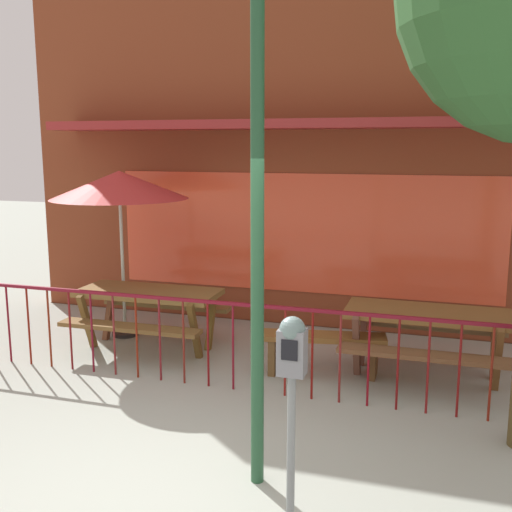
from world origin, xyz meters
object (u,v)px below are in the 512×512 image
(patio_bench, at_px, (324,345))
(patio_umbrella, at_px, (119,186))
(parking_meter_near, at_px, (292,367))
(picnic_table_right, at_px, (427,325))
(picnic_table_left, at_px, (149,302))
(street_lamp, at_px, (257,140))

(patio_bench, bearing_deg, patio_umbrella, 167.45)
(parking_meter_near, bearing_deg, picnic_table_right, 75.97)
(parking_meter_near, bearing_deg, patio_bench, 96.54)
(patio_umbrella, height_order, parking_meter_near, patio_umbrella)
(picnic_table_left, relative_size, picnic_table_right, 1.01)
(parking_meter_near, bearing_deg, picnic_table_left, 130.45)
(picnic_table_left, relative_size, parking_meter_near, 1.21)
(patio_umbrella, distance_m, patio_bench, 3.43)
(picnic_table_left, height_order, parking_meter_near, parking_meter_near)
(patio_umbrella, distance_m, street_lamp, 4.17)
(street_lamp, bearing_deg, parking_meter_near, -51.96)
(patio_bench, bearing_deg, picnic_table_left, 173.96)
(picnic_table_left, height_order, picnic_table_right, same)
(picnic_table_right, xyz_separation_m, patio_bench, (-1.11, -0.28, -0.26))
(picnic_table_left, height_order, street_lamp, street_lamp)
(patio_bench, bearing_deg, parking_meter_near, -83.46)
(patio_bench, xyz_separation_m, parking_meter_near, (0.33, -2.85, 0.81))
(picnic_table_left, xyz_separation_m, patio_bench, (2.31, -0.24, -0.26))
(patio_umbrella, bearing_deg, parking_meter_near, -47.30)
(picnic_table_right, relative_size, patio_bench, 1.26)
(picnic_table_right, relative_size, street_lamp, 0.45)
(picnic_table_right, bearing_deg, patio_bench, -165.74)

